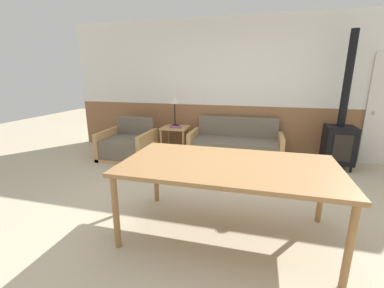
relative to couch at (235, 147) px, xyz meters
The scene contains 9 objects.
ground_plane 2.16m from the couch, 91.03° to the right, with size 16.00×16.00×0.00m, color beige.
wall_back 1.20m from the couch, 94.60° to the left, with size 7.20×0.06×2.70m.
couch is the anchor object (origin of this frame).
armchair 2.12m from the couch, 168.47° to the right, with size 0.95×0.86×0.76m.
side_table 1.26m from the couch, behind, with size 0.53×0.53×0.58m.
table_lamp 1.53m from the couch, behind, with size 0.24×0.24×0.62m.
book_stack 1.26m from the couch, behind, with size 0.22×0.14×0.03m.
dining_table 2.51m from the couch, 86.43° to the right, with size 2.08×1.09×0.78m.
wood_stove 1.82m from the couch, ahead, with size 0.48×0.48×2.32m.
Camera 1 is at (0.46, -2.69, 1.62)m, focal length 24.00 mm.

